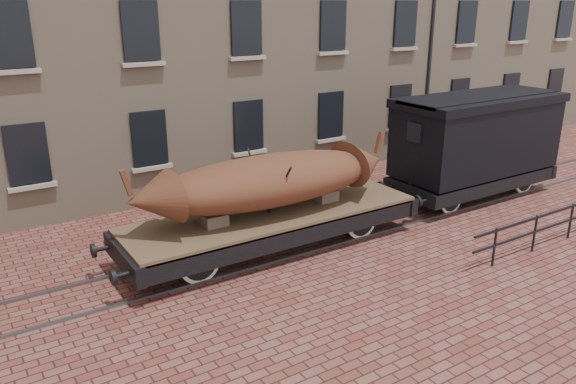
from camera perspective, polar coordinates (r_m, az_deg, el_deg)
ground at (r=15.46m, az=1.81°, el=-4.91°), size 90.00×90.00×0.00m
rail_track at (r=15.44m, az=1.81°, el=-4.80°), size 30.00×1.52×0.06m
flatcar_wagon at (r=14.61m, az=-1.55°, el=-2.80°), size 8.88×2.41×1.34m
iron_boat at (r=14.19m, az=-2.00°, el=1.21°), size 7.37×2.20×1.73m
goods_van at (r=19.24m, az=18.68°, el=5.57°), size 6.59×2.40×3.41m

